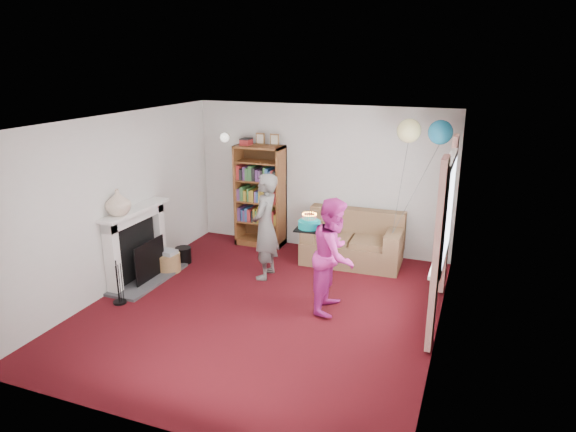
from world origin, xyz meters
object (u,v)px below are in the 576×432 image
at_px(sofa, 353,243).
at_px(person_striped, 265,227).
at_px(bookcase, 261,196).
at_px(birthday_cake, 309,225).
at_px(person_magenta, 334,255).

xyz_separation_m(sofa, person_striped, (-1.10, -1.09, 0.49)).
bearing_deg(bookcase, birthday_cake, -49.96).
bearing_deg(sofa, person_magenta, -86.63).
bearing_deg(person_magenta, bookcase, 42.90).
height_order(bookcase, person_striped, bookcase).
height_order(sofa, person_magenta, person_magenta).
distance_m(sofa, person_magenta, 1.80).
bearing_deg(person_striped, person_magenta, 59.36).
distance_m(bookcase, birthday_cake, 2.37).
bearing_deg(person_striped, birthday_cake, 57.17).
bearing_deg(sofa, birthday_cake, -100.66).
bearing_deg(birthday_cake, person_magenta, -22.10).
xyz_separation_m(person_magenta, birthday_cake, (-0.40, 0.16, 0.32)).
bearing_deg(person_magenta, birthday_cake, 66.53).
height_order(person_magenta, birthday_cake, person_magenta).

